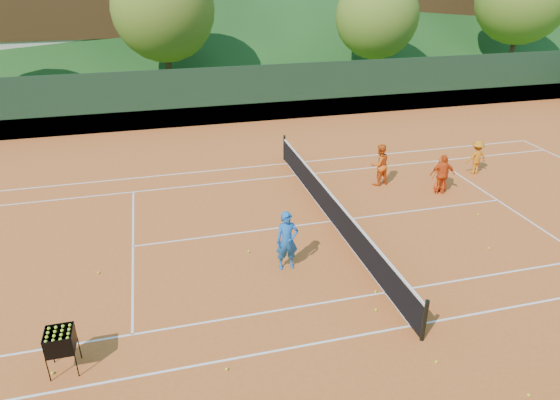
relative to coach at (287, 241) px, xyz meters
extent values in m
plane|color=#274B17|center=(2.18, 2.31, -0.89)|extent=(400.00, 400.00, 0.00)
cube|color=#C3561F|center=(2.18, 2.31, -0.88)|extent=(40.00, 24.00, 0.02)
imported|color=#1B5EB4|center=(0.00, 0.00, 0.00)|extent=(0.65, 0.45, 1.74)
imported|color=#E85A14|center=(4.99, 4.76, -0.05)|extent=(0.91, 0.78, 1.63)
imported|color=#E94E14|center=(6.86, 3.38, -0.10)|extent=(0.96, 0.58, 1.53)
imported|color=#E24F14|center=(7.04, 3.70, -0.20)|extent=(0.67, 0.45, 1.34)
imported|color=orange|center=(9.26, 4.79, -0.17)|extent=(0.91, 0.54, 1.39)
sphere|color=#CCEA27|center=(-5.83, -2.66, -0.83)|extent=(0.07, 0.07, 0.07)
sphere|color=#CCEA27|center=(-2.28, -3.48, -0.83)|extent=(0.07, 0.07, 0.07)
sphere|color=#CCEA27|center=(3.41, -5.70, -0.83)|extent=(0.07, 0.07, 0.07)
sphere|color=#CCEA27|center=(-0.88, 1.07, -0.83)|extent=(0.07, 0.07, 0.07)
sphere|color=#CCEA27|center=(6.15, -0.59, -0.83)|extent=(0.07, 0.07, 0.07)
sphere|color=#CCEA27|center=(2.12, -4.41, -0.83)|extent=(0.07, 0.07, 0.07)
sphere|color=#CCEA27|center=(2.50, -3.07, -0.83)|extent=(0.07, 0.07, 0.07)
sphere|color=#CCEA27|center=(7.17, 1.44, -0.83)|extent=(0.07, 0.07, 0.07)
sphere|color=#CCEA27|center=(-5.13, 1.03, -0.83)|extent=(0.07, 0.07, 0.07)
sphere|color=#CCEA27|center=(1.93, -1.74, -0.83)|extent=(0.07, 0.07, 0.07)
sphere|color=#CCEA27|center=(1.61, -2.44, -0.83)|extent=(0.07, 0.07, 0.07)
cube|color=white|center=(2.18, -3.18, -0.87)|extent=(23.77, 0.06, 0.00)
cube|color=white|center=(2.18, 7.79, -0.87)|extent=(23.77, 0.06, 0.00)
cube|color=white|center=(2.18, -1.81, -0.87)|extent=(23.77, 0.06, 0.00)
cube|color=white|center=(2.18, 6.42, -0.87)|extent=(23.77, 0.06, 0.00)
cube|color=white|center=(-4.22, 2.31, -0.87)|extent=(0.06, 8.23, 0.00)
cube|color=white|center=(8.58, 2.31, -0.87)|extent=(0.06, 8.23, 0.00)
cube|color=white|center=(2.18, 2.31, -0.87)|extent=(12.80, 0.06, 0.00)
cube|color=white|center=(2.18, 2.31, -0.87)|extent=(0.06, 10.97, 0.00)
cube|color=black|center=(2.18, 2.31, -0.42)|extent=(0.03, 11.97, 0.90)
cube|color=white|center=(2.18, 2.31, 0.05)|extent=(0.05, 11.97, 0.06)
cylinder|color=black|center=(2.18, -3.68, -0.32)|extent=(0.10, 0.10, 1.10)
cylinder|color=black|center=(2.18, 8.29, -0.32)|extent=(0.10, 0.10, 1.10)
cube|color=black|center=(2.18, 14.31, 0.63)|extent=(40.00, 0.05, 3.00)
cube|color=#1A5E26|center=(2.18, 14.31, -0.37)|extent=(40.40, 0.05, 1.00)
cylinder|color=black|center=(-5.84, -2.85, -0.59)|extent=(0.02, 0.02, 0.55)
cylinder|color=black|center=(-5.29, -2.85, -0.59)|extent=(0.02, 0.02, 0.55)
cylinder|color=black|center=(-5.84, -2.30, -0.59)|extent=(0.02, 0.02, 0.55)
cylinder|color=black|center=(-5.29, -2.30, -0.59)|extent=(0.02, 0.02, 0.55)
cube|color=black|center=(-5.56, -2.58, -0.32)|extent=(0.55, 0.55, 0.02)
cube|color=black|center=(-5.56, -2.85, -0.09)|extent=(0.55, 0.02, 0.45)
cube|color=black|center=(-5.56, -2.30, -0.09)|extent=(0.55, 0.02, 0.45)
cube|color=black|center=(-5.84, -2.58, -0.09)|extent=(0.02, 0.55, 0.45)
cube|color=black|center=(-5.29, -2.58, -0.09)|extent=(0.02, 0.55, 0.45)
sphere|color=#CCE526|center=(-5.77, -2.78, 0.10)|extent=(0.07, 0.07, 0.07)
sphere|color=#CCE526|center=(-5.77, -2.64, 0.10)|extent=(0.07, 0.07, 0.07)
sphere|color=#CCE526|center=(-5.77, -2.51, 0.10)|extent=(0.07, 0.07, 0.07)
sphere|color=#CCE526|center=(-5.77, -2.37, 0.10)|extent=(0.07, 0.07, 0.07)
sphere|color=#CCE526|center=(-5.63, -2.78, 0.10)|extent=(0.07, 0.07, 0.07)
sphere|color=#CCE526|center=(-5.63, -2.64, 0.10)|extent=(0.07, 0.07, 0.07)
sphere|color=#CCE526|center=(-5.63, -2.51, 0.10)|extent=(0.07, 0.07, 0.07)
sphere|color=#CCE526|center=(-5.63, -2.37, 0.10)|extent=(0.07, 0.07, 0.07)
sphere|color=#CCE526|center=(-5.49, -2.78, 0.10)|extent=(0.07, 0.07, 0.07)
sphere|color=#CCE526|center=(-5.49, -2.64, 0.10)|extent=(0.07, 0.07, 0.07)
sphere|color=#CCE526|center=(-5.49, -2.51, 0.10)|extent=(0.07, 0.07, 0.07)
sphere|color=#CCE526|center=(-5.49, -2.37, 0.10)|extent=(0.07, 0.07, 0.07)
sphere|color=#CCE526|center=(-5.36, -2.78, 0.10)|extent=(0.07, 0.07, 0.07)
sphere|color=#CCE526|center=(-5.36, -2.64, 0.10)|extent=(0.07, 0.07, 0.07)
sphere|color=#CCE526|center=(-5.36, -2.51, 0.10)|extent=(0.07, 0.07, 0.07)
sphere|color=#CCE526|center=(-5.36, -2.37, 0.10)|extent=(0.07, 0.07, 0.07)
cube|color=beige|center=(-7.82, 32.31, 0.55)|extent=(12.00, 9.00, 2.88)
cube|color=#38210F|center=(-7.82, 32.31, 4.23)|extent=(12.24, 9.18, 4.48)
cube|color=beige|center=(8.18, 36.31, 0.37)|extent=(11.00, 8.00, 2.52)
cube|color=#371E0F|center=(8.18, 36.31, 3.59)|extent=(11.22, 8.16, 3.92)
cube|color=beige|center=(22.18, 32.31, 0.46)|extent=(10.00, 8.00, 2.70)
cylinder|color=#3F2719|center=(-1.82, 22.31, 0.55)|extent=(0.36, 0.36, 2.88)
sphere|color=#486B1C|center=(-1.82, 22.31, 4.31)|extent=(6.40, 6.40, 6.40)
cylinder|color=#402B19|center=(12.18, 21.31, 0.37)|extent=(0.36, 0.36, 2.52)
sphere|color=#46701E|center=(12.18, 21.31, 3.66)|extent=(5.60, 5.60, 5.60)
cylinder|color=#43281A|center=(24.18, 22.31, 0.64)|extent=(0.36, 0.36, 3.06)
camera|label=1|loc=(-3.22, -11.47, 6.92)|focal=32.00mm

